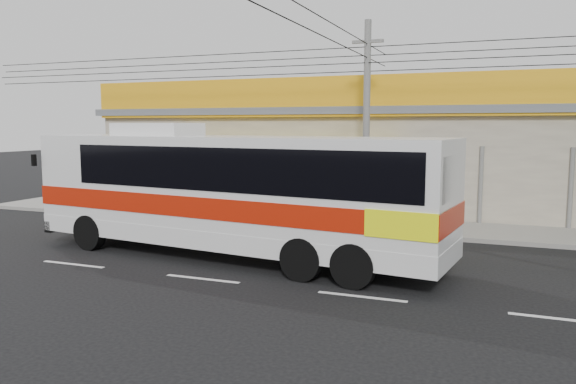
% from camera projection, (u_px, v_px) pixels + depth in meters
% --- Properties ---
extents(ground, '(120.00, 120.00, 0.00)m').
position_uv_depth(ground, '(246.00, 257.00, 16.09)').
color(ground, black).
rests_on(ground, ground).
extents(sidewalk, '(30.00, 3.20, 0.15)m').
position_uv_depth(sidewalk, '(313.00, 221.00, 21.64)').
color(sidewalk, gray).
rests_on(sidewalk, ground).
extents(lane_markings, '(50.00, 0.12, 0.01)m').
position_uv_depth(lane_markings, '(203.00, 279.00, 13.78)').
color(lane_markings, silver).
rests_on(lane_markings, ground).
extents(storefront_building, '(22.60, 9.20, 5.70)m').
position_uv_depth(storefront_building, '(351.00, 156.00, 26.50)').
color(storefront_building, gray).
rests_on(storefront_building, ground).
extents(coach_bus, '(12.63, 4.15, 3.82)m').
position_uv_depth(coach_bus, '(235.00, 187.00, 15.67)').
color(coach_bus, silver).
rests_on(coach_bus, ground).
extents(motorbike_red, '(1.72, 1.04, 0.85)m').
position_uv_depth(motorbike_red, '(136.00, 195.00, 25.64)').
color(motorbike_red, maroon).
rests_on(motorbike_red, sidewalk).
extents(motorbike_dark, '(1.90, 0.64, 1.12)m').
position_uv_depth(motorbike_dark, '(178.00, 198.00, 23.58)').
color(motorbike_dark, black).
rests_on(motorbike_dark, sidewalk).
extents(utility_pole, '(34.00, 14.00, 7.40)m').
position_uv_depth(utility_pole, '(368.00, 58.00, 19.59)').
color(utility_pole, slate).
rests_on(utility_pole, ground).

